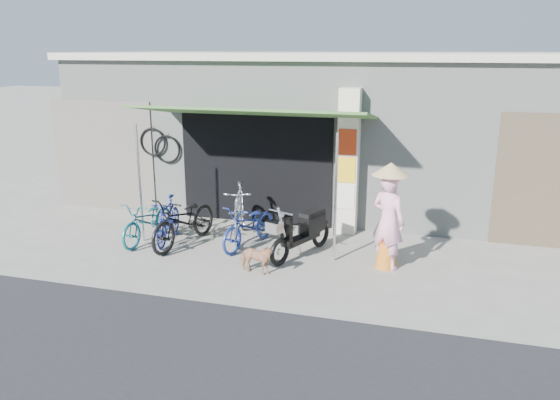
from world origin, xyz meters
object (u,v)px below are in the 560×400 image
(bike_navy, at_px, (249,225))
(street_dog, at_px, (256,259))
(bike_teal, at_px, (148,221))
(bike_blue, at_px, (168,220))
(moped, at_px, (303,232))
(nun, at_px, (388,217))
(bike_black, at_px, (185,220))
(bike_silver, at_px, (239,212))

(bike_navy, distance_m, street_dog, 1.37)
(bike_teal, bearing_deg, bike_blue, 19.11)
(bike_navy, distance_m, moped, 1.11)
(bike_teal, height_order, bike_navy, bike_navy)
(moped, relative_size, nun, 0.90)
(bike_blue, xyz_separation_m, street_dog, (2.20, -1.08, -0.18))
(bike_black, relative_size, nun, 1.01)
(bike_teal, bearing_deg, nun, 4.66)
(bike_blue, distance_m, street_dog, 2.45)
(bike_silver, relative_size, nun, 0.99)
(bike_teal, relative_size, moped, 0.97)
(bike_silver, xyz_separation_m, bike_navy, (0.35, -0.40, -0.13))
(bike_navy, bearing_deg, bike_blue, -158.15)
(street_dog, bearing_deg, bike_navy, 31.00)
(bike_silver, distance_m, bike_navy, 0.54)
(bike_teal, bearing_deg, street_dog, -15.22)
(bike_teal, xyz_separation_m, moped, (3.15, 0.11, 0.03))
(bike_blue, relative_size, bike_black, 0.78)
(nun, bearing_deg, bike_teal, 26.88)
(bike_teal, height_order, moped, moped)
(street_dog, height_order, nun, nun)
(moped, bearing_deg, bike_silver, -177.88)
(bike_navy, distance_m, nun, 2.73)
(bike_black, distance_m, bike_navy, 1.28)
(bike_blue, relative_size, bike_silver, 0.81)
(bike_blue, bearing_deg, bike_black, -22.34)
(bike_blue, relative_size, street_dog, 2.31)
(bike_black, relative_size, bike_navy, 1.16)
(bike_blue, xyz_separation_m, bike_silver, (1.30, 0.57, 0.11))
(nun, bearing_deg, bike_silver, 14.05)
(bike_teal, xyz_separation_m, bike_navy, (2.05, 0.27, 0.00))
(bike_navy, xyz_separation_m, street_dog, (0.54, -1.25, -0.16))
(bike_silver, relative_size, moped, 1.10)
(bike_silver, relative_size, street_dog, 2.86)
(bike_teal, bearing_deg, moped, 7.54)
(bike_silver, distance_m, street_dog, 1.89)
(nun, bearing_deg, street_dog, 50.93)
(bike_navy, bearing_deg, street_dog, -50.61)
(bike_teal, height_order, nun, nun)
(bike_navy, xyz_separation_m, nun, (2.67, -0.34, 0.49))
(bike_silver, xyz_separation_m, street_dog, (0.89, -1.65, -0.29))
(bike_blue, relative_size, nun, 0.80)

